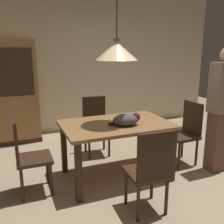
# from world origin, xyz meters

# --- Properties ---
(ground) EXTENTS (10.00, 10.00, 0.00)m
(ground) POSITION_xyz_m (0.00, 0.00, 0.00)
(ground) COLOR tan
(back_wall) EXTENTS (6.40, 0.10, 2.90)m
(back_wall) POSITION_xyz_m (0.00, 2.65, 1.45)
(back_wall) COLOR beige
(back_wall) RESTS_ON ground
(dining_table) EXTENTS (1.40, 0.90, 0.75)m
(dining_table) POSITION_xyz_m (-0.03, 0.37, 0.65)
(dining_table) COLOR olive
(dining_table) RESTS_ON ground
(chair_far_back) EXTENTS (0.44, 0.44, 0.93)m
(chair_far_back) POSITION_xyz_m (-0.03, 1.25, 0.51)
(chair_far_back) COLOR #382316
(chair_far_back) RESTS_ON ground
(chair_near_front) EXTENTS (0.42, 0.42, 0.93)m
(chair_near_front) POSITION_xyz_m (-0.04, -0.50, 0.51)
(chair_near_front) COLOR #382316
(chair_near_front) RESTS_ON ground
(chair_right_side) EXTENTS (0.41, 0.41, 0.93)m
(chair_right_side) POSITION_xyz_m (1.09, 0.38, 0.51)
(chair_right_side) COLOR #382316
(chair_right_side) RESTS_ON ground
(chair_left_side) EXTENTS (0.40, 0.40, 0.93)m
(chair_left_side) POSITION_xyz_m (-1.16, 0.38, 0.51)
(chair_left_side) COLOR #382316
(chair_left_side) RESTS_ON ground
(cat_sleeping) EXTENTS (0.39, 0.24, 0.16)m
(cat_sleeping) POSITION_xyz_m (0.05, 0.23, 0.83)
(cat_sleeping) COLOR #4C4742
(cat_sleeping) RESTS_ON dining_table
(pendant_lamp) EXTENTS (0.52, 0.52, 1.30)m
(pendant_lamp) POSITION_xyz_m (-0.03, 0.37, 1.66)
(pendant_lamp) COLOR beige
(hutch_bookcase) EXTENTS (1.12, 0.45, 1.85)m
(hutch_bookcase) POSITION_xyz_m (-1.35, 2.32, 0.89)
(hutch_bookcase) COLOR olive
(hutch_bookcase) RESTS_ON ground
(person_standing) EXTENTS (0.36, 0.22, 1.71)m
(person_standing) POSITION_xyz_m (1.38, 0.02, 0.86)
(person_standing) COLOR brown
(person_standing) RESTS_ON ground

